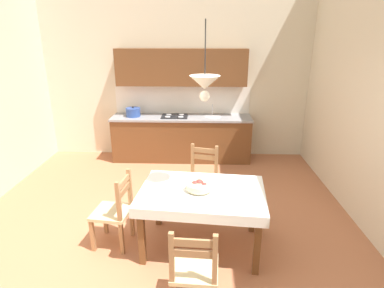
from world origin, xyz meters
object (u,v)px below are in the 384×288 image
dining_chair_camera_side (194,271)px  dining_chair_tv_side (115,212)px  kitchen_cabinetry (181,118)px  dining_chair_kitchen_side (202,179)px  fruit_bowl (199,186)px  pendant_lamp (205,83)px  dining_table (202,200)px

dining_chair_camera_side → dining_chair_tv_side: bearing=135.6°
kitchen_cabinetry → dining_chair_camera_side: 3.87m
dining_chair_kitchen_side → fruit_bowl: bearing=-91.9°
dining_chair_camera_side → pendant_lamp: pendant_lamp is taller
dining_chair_kitchen_side → dining_chair_camera_side: bearing=-91.8°
kitchen_cabinetry → fruit_bowl: kitchen_cabinetry is taller
dining_chair_camera_side → dining_chair_kitchen_side: size_ratio=1.00×
dining_chair_tv_side → fruit_bowl: 1.07m
dining_chair_tv_side → dining_chair_kitchen_side: same height
kitchen_cabinetry → dining_chair_kitchen_side: bearing=-77.7°
dining_chair_camera_side → fruit_bowl: 1.01m
kitchen_cabinetry → pendant_lamp: bearing=-81.2°
kitchen_cabinetry → fruit_bowl: size_ratio=9.27×
dining_chair_tv_side → fruit_bowl: (1.01, -0.02, 0.37)m
dining_chair_camera_side → pendant_lamp: size_ratio=1.16×
dining_table → dining_chair_kitchen_side: 0.96m
dining_chair_tv_side → dining_chair_camera_side: bearing=-44.4°
dining_chair_camera_side → pendant_lamp: bearing=85.5°
fruit_bowl → pendant_lamp: size_ratio=0.37×
kitchen_cabinetry → dining_chair_tv_side: 2.96m
dining_chair_tv_side → pendant_lamp: size_ratio=1.16×
dining_chair_tv_side → dining_chair_kitchen_side: 1.39m
dining_chair_tv_side → fruit_bowl: dining_chair_tv_side is taller
dining_table → dining_chair_tv_side: dining_chair_tv_side is taller
kitchen_cabinetry → dining_chair_tv_side: bearing=-102.0°
dining_chair_tv_side → pendant_lamp: 1.85m
kitchen_cabinetry → dining_chair_kitchen_side: 2.04m
kitchen_cabinetry → dining_chair_kitchen_side: size_ratio=2.99×
fruit_bowl → dining_chair_camera_side: bearing=-91.7°
fruit_bowl → kitchen_cabinetry: bearing=97.8°
dining_chair_tv_side → pendant_lamp: (1.06, 0.02, 1.52)m
dining_chair_camera_side → dining_chair_tv_side: (-0.98, 0.96, 0.00)m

